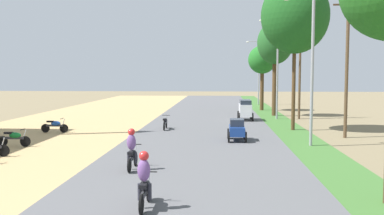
{
  "coord_description": "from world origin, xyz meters",
  "views": [
    {
      "loc": [
        0.92,
        -4.33,
        3.89
      ],
      "look_at": [
        -0.72,
        21.39,
        1.85
      ],
      "focal_mm": 40.09,
      "sensor_mm": 36.0,
      "label": 1
    }
  ],
  "objects": [
    {
      "name": "streetlamp_far",
      "position": [
        5.8,
        49.4,
        4.64
      ],
      "size": [
        3.16,
        0.2,
        7.97
      ],
      "color": "gray",
      "rests_on": "median_strip"
    },
    {
      "name": "median_tree_second",
      "position": [
        5.96,
        25.11,
        7.75
      ],
      "size": [
        4.53,
        4.53,
        10.24
      ],
      "color": "#4C351E",
      "rests_on": "median_strip"
    },
    {
      "name": "utility_pole_near",
      "position": [
        7.81,
        33.03,
        4.36
      ],
      "size": [
        1.8,
        0.2,
        8.35
      ],
      "color": "brown",
      "rests_on": "ground"
    },
    {
      "name": "streetlamp_near",
      "position": [
        5.8,
        18.63,
        4.62
      ],
      "size": [
        3.16,
        0.2,
        7.93
      ],
      "color": "gray",
      "rests_on": "median_strip"
    },
    {
      "name": "utility_pole_far",
      "position": [
        8.57,
        22.03,
        4.43
      ],
      "size": [
        1.8,
        0.2,
        8.49
      ],
      "color": "brown",
      "rests_on": "ground"
    },
    {
      "name": "motorbike_ahead_fourth",
      "position": [
        -2.77,
        24.71,
        0.57
      ],
      "size": [
        0.54,
        1.8,
        0.94
      ],
      "color": "black",
      "rests_on": "road_strip"
    },
    {
      "name": "parked_motorbike_sixth",
      "position": [
        -9.76,
        22.75,
        0.55
      ],
      "size": [
        1.8,
        0.54,
        0.94
      ],
      "color": "black",
      "rests_on": "dirt_shoulder"
    },
    {
      "name": "car_hatchback_blue",
      "position": [
        1.93,
        20.02,
        0.75
      ],
      "size": [
        1.04,
        2.0,
        1.23
      ],
      "color": "navy",
      "rests_on": "road_strip"
    },
    {
      "name": "parked_motorbike_fifth",
      "position": [
        -9.83,
        17.33,
        0.55
      ],
      "size": [
        1.8,
        0.54,
        0.94
      ],
      "color": "black",
      "rests_on": "dirt_shoulder"
    },
    {
      "name": "motorbike_ahead_third",
      "position": [
        -2.53,
        12.3,
        0.86
      ],
      "size": [
        0.54,
        1.8,
        1.66
      ],
      "color": "black",
      "rests_on": "road_strip"
    },
    {
      "name": "median_tree_fourth",
      "position": [
        5.4,
        41.07,
        5.28
      ],
      "size": [
        2.94,
        2.94,
        6.77
      ],
      "color": "#4C351E",
      "rests_on": "median_strip"
    },
    {
      "name": "motorbike_ahead_second",
      "position": [
        -1.17,
        7.44,
        0.86
      ],
      "size": [
        0.54,
        1.8,
        1.66
      ],
      "color": "black",
      "rests_on": "road_strip"
    },
    {
      "name": "car_van_white",
      "position": [
        3.06,
        30.9,
        1.02
      ],
      "size": [
        1.19,
        2.41,
        1.67
      ],
      "color": "silver",
      "rests_on": "road_strip"
    },
    {
      "name": "streetlamp_mid",
      "position": [
        5.8,
        32.21,
        4.91
      ],
      "size": [
        3.16,
        0.2,
        8.49
      ],
      "color": "gray",
      "rests_on": "median_strip"
    },
    {
      "name": "median_tree_third",
      "position": [
        5.96,
        35.19,
        6.59
      ],
      "size": [
        3.24,
        3.24,
        8.56
      ],
      "color": "#4C351E",
      "rests_on": "median_strip"
    }
  ]
}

